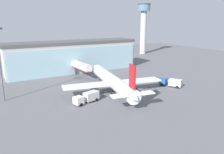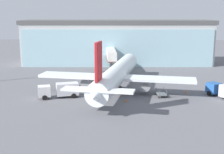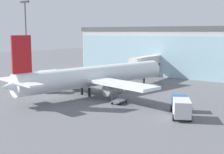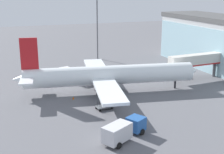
{
  "view_description": "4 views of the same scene",
  "coord_description": "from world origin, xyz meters",
  "views": [
    {
      "loc": [
        -30.31,
        -52.33,
        21.07
      ],
      "look_at": [
        0.79,
        4.5,
        4.56
      ],
      "focal_mm": 35.0,
      "sensor_mm": 36.0,
      "label": 1
    },
    {
      "loc": [
        1.84,
        -56.09,
        15.54
      ],
      "look_at": [
        -0.32,
        3.44,
        3.02
      ],
      "focal_mm": 50.0,
      "sensor_mm": 36.0,
      "label": 2
    },
    {
      "loc": [
        38.76,
        -39.98,
        11.76
      ],
      "look_at": [
        3.55,
        5.55,
        3.36
      ],
      "focal_mm": 50.0,
      "sensor_mm": 36.0,
      "label": 3
    },
    {
      "loc": [
        56.11,
        -15.05,
        19.88
      ],
      "look_at": [
        -0.6,
        5.34,
        2.65
      ],
      "focal_mm": 50.0,
      "sensor_mm": 36.0,
      "label": 4
    }
  ],
  "objects": [
    {
      "name": "safety_cone_nose",
      "position": [
        2.41,
        -3.38,
        0.28
      ],
      "size": [
        0.36,
        0.36,
        0.55
      ],
      "primitive_type": "cone",
      "color": "orange",
      "rests_on": "ground"
    },
    {
      "name": "baggage_cart",
      "position": [
        9.0,
        0.46,
        0.5
      ],
      "size": [
        1.95,
        2.99,
        1.5
      ],
      "rotation": [
        0.0,
        0.0,
        4.84
      ],
      "color": "slate",
      "rests_on": "ground"
    },
    {
      "name": "catering_truck",
      "position": [
        -9.74,
        -0.95,
        1.47
      ],
      "size": [
        7.62,
        4.15,
        2.65
      ],
      "rotation": [
        0.0,
        0.0,
        3.42
      ],
      "color": "silver",
      "rests_on": "ground"
    },
    {
      "name": "control_tower",
      "position": [
        58.52,
        66.9,
        20.47
      ],
      "size": [
        8.3,
        8.3,
        32.25
      ],
      "color": "silver",
      "rests_on": "ground"
    },
    {
      "name": "airplane",
      "position": [
        0.57,
        3.84,
        3.41
      ],
      "size": [
        30.58,
        36.73,
        11.21
      ],
      "rotation": [
        0.0,
        0.0,
        1.4
      ],
      "color": "white",
      "rests_on": "ground"
    },
    {
      "name": "fuel_truck",
      "position": [
        20.47,
        -0.59,
        1.47
      ],
      "size": [
        5.55,
        7.42,
        2.65
      ],
      "rotation": [
        0.0,
        0.0,
        2.09
      ],
      "color": "#2659A5",
      "rests_on": "ground"
    },
    {
      "name": "jet_bridge",
      "position": [
        -1.35,
        25.85,
        4.33
      ],
      "size": [
        3.4,
        14.22,
        5.7
      ],
      "rotation": [
        0.0,
        0.0,
        1.65
      ],
      "color": "beige",
      "rests_on": "ground"
    },
    {
      "name": "terminal_building",
      "position": [
        0.0,
        37.93,
        6.54
      ],
      "size": [
        56.93,
        14.6,
        13.08
      ],
      "rotation": [
        0.0,
        0.0,
        0.04
      ],
      "color": "#B4B4B4",
      "rests_on": "ground"
    },
    {
      "name": "ground",
      "position": [
        0.0,
        0.0,
        0.0
      ],
      "size": [
        240.0,
        240.0,
        0.0
      ],
      "primitive_type": "plane",
      "color": "slate"
    },
    {
      "name": "safety_cone_wingtip",
      "position": [
        14.04,
        3.11,
        0.28
      ],
      "size": [
        0.36,
        0.36,
        0.55
      ],
      "primitive_type": "cone",
      "color": "orange",
      "rests_on": "ground"
    }
  ]
}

